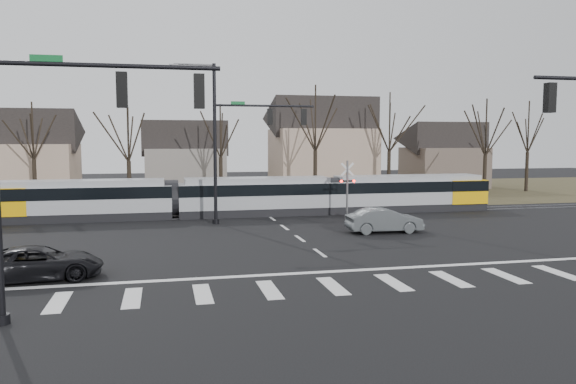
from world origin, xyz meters
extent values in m
plane|color=black|center=(0.00, 0.00, 0.00)|extent=(140.00, 140.00, 0.00)
cube|color=#38331E|center=(0.00, 32.00, 0.01)|extent=(140.00, 28.00, 0.01)
cube|color=silver|center=(-10.80, -4.00, 0.01)|extent=(0.60, 2.60, 0.01)
cube|color=silver|center=(-8.40, -4.00, 0.01)|extent=(0.60, 2.60, 0.01)
cube|color=silver|center=(-6.00, -4.00, 0.01)|extent=(0.60, 2.60, 0.01)
cube|color=silver|center=(-3.60, -4.00, 0.01)|extent=(0.60, 2.60, 0.01)
cube|color=silver|center=(-1.20, -4.00, 0.01)|extent=(0.60, 2.60, 0.01)
cube|color=silver|center=(1.20, -4.00, 0.01)|extent=(0.60, 2.60, 0.01)
cube|color=silver|center=(3.60, -4.00, 0.01)|extent=(0.60, 2.60, 0.01)
cube|color=silver|center=(6.00, -4.00, 0.01)|extent=(0.60, 2.60, 0.01)
cube|color=silver|center=(8.40, -4.00, 0.01)|extent=(0.60, 2.60, 0.01)
cube|color=silver|center=(0.00, -1.80, 0.01)|extent=(28.00, 0.35, 0.01)
cube|color=silver|center=(0.00, 2.00, 0.01)|extent=(0.18, 2.00, 0.01)
cube|color=silver|center=(0.00, 6.00, 0.01)|extent=(0.18, 2.00, 0.01)
cube|color=silver|center=(0.00, 10.00, 0.01)|extent=(0.18, 2.00, 0.01)
cube|color=silver|center=(0.00, 14.00, 0.01)|extent=(0.18, 2.00, 0.01)
cube|color=silver|center=(0.00, 18.00, 0.01)|extent=(0.18, 2.00, 0.01)
cube|color=silver|center=(0.00, 22.00, 0.01)|extent=(0.18, 2.00, 0.01)
cube|color=silver|center=(0.00, 26.00, 0.01)|extent=(0.18, 2.00, 0.01)
cube|color=silver|center=(0.00, 30.00, 0.01)|extent=(0.18, 2.00, 0.01)
cube|color=#59595E|center=(0.00, 15.10, 0.03)|extent=(90.00, 0.12, 0.06)
cube|color=#59595E|center=(0.00, 16.50, 0.03)|extent=(90.00, 0.12, 0.06)
cube|color=gray|center=(-12.76, 16.00, 1.36)|extent=(12.07, 2.60, 2.71)
cube|color=black|center=(-12.76, 16.00, 1.90)|extent=(12.09, 2.64, 0.79)
cube|color=#E7A807|center=(-17.31, 16.00, 1.44)|extent=(2.97, 2.66, 1.81)
cube|color=gray|center=(-0.69, 16.00, 1.36)|extent=(11.14, 2.60, 2.71)
cube|color=black|center=(-0.69, 16.00, 1.90)|extent=(11.16, 2.64, 0.79)
cube|color=gray|center=(10.91, 16.00, 1.36)|extent=(12.07, 2.60, 2.71)
cube|color=black|center=(10.91, 16.00, 1.90)|extent=(12.09, 2.64, 0.79)
cube|color=#E7A807|center=(15.46, 16.00, 1.44)|extent=(2.97, 2.66, 1.81)
imported|color=#484D4F|center=(5.30, 6.89, 0.73)|extent=(1.81, 4.52, 1.46)
imported|color=black|center=(-12.04, -0.57, 0.66)|extent=(3.28, 5.25, 1.32)
cylinder|color=black|center=(-12.00, -6.00, 0.15)|extent=(0.44, 0.44, 0.30)
cylinder|color=black|center=(-8.75, -6.00, 7.60)|extent=(6.50, 0.14, 0.14)
cube|color=#0C5926|center=(-10.50, -6.00, 7.75)|extent=(0.90, 0.03, 0.22)
cube|color=black|center=(-8.43, -6.00, 6.90)|extent=(0.32, 0.32, 1.05)
sphere|color=#FF0C07|center=(-8.43, -6.00, 7.23)|extent=(0.22, 0.22, 0.22)
cube|color=black|center=(-6.15, -6.00, 6.90)|extent=(0.32, 0.32, 1.05)
sphere|color=#FF0C07|center=(-6.15, -6.00, 7.23)|extent=(0.22, 0.22, 0.22)
cube|color=black|center=(6.15, -6.00, 6.90)|extent=(0.32, 0.32, 1.05)
sphere|color=#FF0C07|center=(6.15, -6.00, 7.23)|extent=(0.22, 0.22, 0.22)
cylinder|color=black|center=(-4.00, 12.50, 5.10)|extent=(0.22, 0.22, 10.20)
cylinder|color=black|center=(-4.00, 12.50, 0.15)|extent=(0.44, 0.44, 0.30)
cylinder|color=black|center=(-0.75, 12.50, 7.60)|extent=(6.50, 0.14, 0.14)
cube|color=#0C5926|center=(-2.50, 12.50, 7.75)|extent=(0.90, 0.03, 0.22)
cube|color=black|center=(-0.42, 12.50, 6.90)|extent=(0.32, 0.32, 1.05)
sphere|color=#FF0C07|center=(-0.42, 12.50, 7.23)|extent=(0.22, 0.22, 0.22)
cube|color=black|center=(1.85, 12.50, 6.90)|extent=(0.32, 0.32, 1.05)
sphere|color=#FF0C07|center=(1.85, 12.50, 7.23)|extent=(0.22, 0.22, 0.22)
cube|color=#59595B|center=(-6.50, 12.50, 10.02)|extent=(0.55, 0.22, 0.14)
cylinder|color=#59595B|center=(5.00, 12.80, 2.00)|extent=(0.14, 0.14, 4.00)
cylinder|color=#59595B|center=(5.00, 12.80, 0.10)|extent=(0.36, 0.36, 0.20)
cube|color=silver|center=(5.00, 12.80, 3.40)|extent=(0.95, 0.04, 0.95)
cube|color=silver|center=(5.00, 12.80, 3.40)|extent=(0.95, 0.04, 0.95)
cube|color=black|center=(5.00, 12.80, 2.60)|extent=(1.00, 0.10, 0.12)
sphere|color=#FF0C07|center=(4.55, 12.72, 2.60)|extent=(0.18, 0.18, 0.18)
sphere|color=#FF0C07|center=(5.45, 12.72, 2.60)|extent=(0.18, 0.18, 0.18)
cube|color=gray|center=(-20.00, 34.00, 2.50)|extent=(9.00, 8.00, 5.00)
cube|color=slate|center=(-5.00, 36.00, 2.25)|extent=(8.00, 7.00, 4.50)
cube|color=gray|center=(9.00, 33.00, 3.25)|extent=(10.00, 8.00, 6.50)
cube|color=brown|center=(24.00, 35.00, 2.25)|extent=(8.00, 7.00, 4.50)
camera|label=1|loc=(-7.29, -23.56, 5.43)|focal=35.00mm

